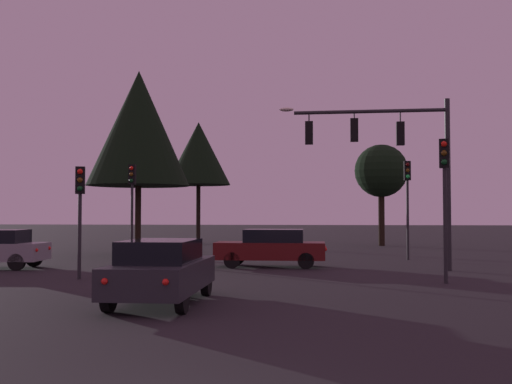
{
  "coord_description": "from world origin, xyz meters",
  "views": [
    {
      "loc": [
        1.68,
        -5.89,
        2.14
      ],
      "look_at": [
        -0.83,
        20.18,
        3.12
      ],
      "focal_mm": 41.36,
      "sensor_mm": 36.0,
      "label": 1
    }
  ],
  "objects_px": {
    "car_nearside_lane": "(162,270)",
    "traffic_light_corner_left": "(132,193)",
    "tree_center_horizon": "(139,128)",
    "traffic_light_corner_right": "(445,181)",
    "traffic_light_far_side": "(80,199)",
    "tree_left_far": "(381,171)",
    "tree_behind_sign": "(198,154)",
    "traffic_light_median": "(408,190)",
    "car_crossing_left": "(271,247)",
    "traffic_signal_mast_arm": "(391,148)"
  },
  "relations": [
    {
      "from": "car_nearside_lane",
      "to": "traffic_light_corner_left",
      "type": "bearing_deg",
      "value": 110.55
    },
    {
      "from": "traffic_light_corner_left",
      "to": "car_nearside_lane",
      "type": "distance_m",
      "value": 13.2
    },
    {
      "from": "car_nearside_lane",
      "to": "tree_center_horizon",
      "type": "relative_size",
      "value": 0.45
    },
    {
      "from": "traffic_light_corner_right",
      "to": "car_nearside_lane",
      "type": "xyz_separation_m",
      "value": [
        -7.68,
        -4.79,
        -2.36
      ]
    },
    {
      "from": "traffic_light_far_side",
      "to": "tree_left_far",
      "type": "distance_m",
      "value": 24.84
    },
    {
      "from": "traffic_light_corner_right",
      "to": "tree_left_far",
      "type": "relative_size",
      "value": 0.65
    },
    {
      "from": "tree_behind_sign",
      "to": "traffic_light_corner_left",
      "type": "bearing_deg",
      "value": -90.08
    },
    {
      "from": "traffic_light_corner_left",
      "to": "traffic_light_median",
      "type": "distance_m",
      "value": 12.74
    },
    {
      "from": "traffic_light_corner_left",
      "to": "car_crossing_left",
      "type": "bearing_deg",
      "value": -19.33
    },
    {
      "from": "car_crossing_left",
      "to": "tree_behind_sign",
      "type": "relative_size",
      "value": 0.51
    },
    {
      "from": "tree_left_far",
      "to": "tree_center_horizon",
      "type": "bearing_deg",
      "value": -143.34
    },
    {
      "from": "traffic_signal_mast_arm",
      "to": "traffic_light_far_side",
      "type": "xyz_separation_m",
      "value": [
        -10.65,
        -4.18,
        -2.02
      ]
    },
    {
      "from": "traffic_signal_mast_arm",
      "to": "tree_behind_sign",
      "type": "distance_m",
      "value": 21.78
    },
    {
      "from": "traffic_light_median",
      "to": "car_nearside_lane",
      "type": "height_order",
      "value": "traffic_light_median"
    },
    {
      "from": "traffic_signal_mast_arm",
      "to": "traffic_light_far_side",
      "type": "bearing_deg",
      "value": -158.57
    },
    {
      "from": "traffic_light_median",
      "to": "tree_behind_sign",
      "type": "relative_size",
      "value": 0.53
    },
    {
      "from": "traffic_signal_mast_arm",
      "to": "tree_center_horizon",
      "type": "relative_size",
      "value": 0.67
    },
    {
      "from": "traffic_light_median",
      "to": "tree_left_far",
      "type": "height_order",
      "value": "tree_left_far"
    },
    {
      "from": "car_crossing_left",
      "to": "traffic_light_median",
      "type": "bearing_deg",
      "value": 35.08
    },
    {
      "from": "traffic_light_corner_left",
      "to": "traffic_light_median",
      "type": "xyz_separation_m",
      "value": [
        12.59,
        2.01,
        0.15
      ]
    },
    {
      "from": "car_nearside_lane",
      "to": "tree_behind_sign",
      "type": "relative_size",
      "value": 0.5
    },
    {
      "from": "traffic_light_corner_right",
      "to": "tree_behind_sign",
      "type": "height_order",
      "value": "tree_behind_sign"
    },
    {
      "from": "traffic_light_corner_left",
      "to": "tree_left_far",
      "type": "relative_size",
      "value": 0.64
    },
    {
      "from": "car_nearside_lane",
      "to": "tree_behind_sign",
      "type": "bearing_deg",
      "value": 99.33
    },
    {
      "from": "car_crossing_left",
      "to": "tree_center_horizon",
      "type": "height_order",
      "value": "tree_center_horizon"
    },
    {
      "from": "traffic_light_median",
      "to": "traffic_light_far_side",
      "type": "relative_size",
      "value": 1.25
    },
    {
      "from": "traffic_light_median",
      "to": "traffic_light_far_side",
      "type": "height_order",
      "value": "traffic_light_median"
    },
    {
      "from": "traffic_signal_mast_arm",
      "to": "car_crossing_left",
      "type": "bearing_deg",
      "value": 169.73
    },
    {
      "from": "traffic_light_corner_right",
      "to": "traffic_light_median",
      "type": "relative_size",
      "value": 0.97
    },
    {
      "from": "car_crossing_left",
      "to": "tree_left_far",
      "type": "height_order",
      "value": "tree_left_far"
    },
    {
      "from": "traffic_light_corner_right",
      "to": "traffic_light_far_side",
      "type": "relative_size",
      "value": 1.21
    },
    {
      "from": "car_crossing_left",
      "to": "traffic_signal_mast_arm",
      "type": "bearing_deg",
      "value": -10.27
    },
    {
      "from": "traffic_light_corner_left",
      "to": "car_crossing_left",
      "type": "distance_m",
      "value": 7.25
    },
    {
      "from": "traffic_light_far_side",
      "to": "car_nearside_lane",
      "type": "relative_size",
      "value": 0.85
    },
    {
      "from": "traffic_light_median",
      "to": "tree_left_far",
      "type": "distance_m",
      "value": 12.31
    },
    {
      "from": "tree_center_horizon",
      "to": "traffic_light_median",
      "type": "bearing_deg",
      "value": -8.37
    },
    {
      "from": "traffic_light_corner_left",
      "to": "tree_behind_sign",
      "type": "xyz_separation_m",
      "value": [
        0.02,
        15.48,
        3.36
      ]
    },
    {
      "from": "traffic_light_corner_left",
      "to": "traffic_light_corner_right",
      "type": "height_order",
      "value": "traffic_light_corner_right"
    },
    {
      "from": "tree_center_horizon",
      "to": "tree_left_far",
      "type": "bearing_deg",
      "value": 36.66
    },
    {
      "from": "traffic_light_median",
      "to": "car_crossing_left",
      "type": "height_order",
      "value": "traffic_light_median"
    },
    {
      "from": "car_crossing_left",
      "to": "tree_center_horizon",
      "type": "distance_m",
      "value": 11.33
    },
    {
      "from": "traffic_light_median",
      "to": "car_crossing_left",
      "type": "relative_size",
      "value": 1.03
    },
    {
      "from": "traffic_light_corner_right",
      "to": "tree_center_horizon",
      "type": "bearing_deg",
      "value": 139.18
    },
    {
      "from": "traffic_light_far_side",
      "to": "tree_behind_sign",
      "type": "bearing_deg",
      "value": 91.29
    },
    {
      "from": "tree_left_far",
      "to": "car_nearside_lane",
      "type": "bearing_deg",
      "value": -107.31
    },
    {
      "from": "traffic_light_corner_right",
      "to": "tree_behind_sign",
      "type": "relative_size",
      "value": 0.51
    },
    {
      "from": "tree_left_far",
      "to": "tree_center_horizon",
      "type": "distance_m",
      "value": 17.15
    },
    {
      "from": "traffic_light_corner_left",
      "to": "traffic_light_corner_right",
      "type": "distance_m",
      "value": 14.29
    },
    {
      "from": "traffic_light_corner_left",
      "to": "car_nearside_lane",
      "type": "relative_size",
      "value": 1.0
    },
    {
      "from": "traffic_light_far_side",
      "to": "car_crossing_left",
      "type": "relative_size",
      "value": 0.83
    }
  ]
}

